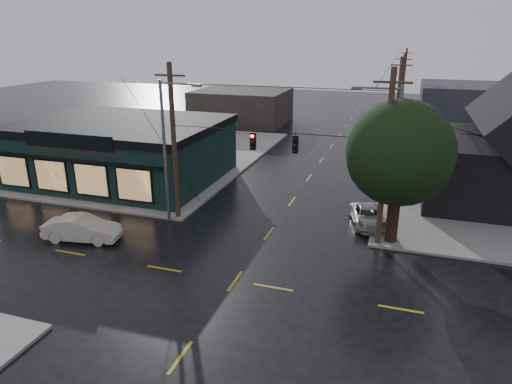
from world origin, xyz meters
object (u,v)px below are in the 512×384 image
(utility_pole_nw, at_px, (179,218))
(suv_silver, at_px, (368,216))
(sedan_cream, at_px, (82,229))
(corner_tree, at_px, (400,153))
(utility_pole_ne, at_px, (377,244))

(utility_pole_nw, distance_m, suv_silver, 12.53)
(sedan_cream, relative_size, suv_silver, 1.07)
(utility_pole_nw, xyz_separation_m, sedan_cream, (-3.85, -4.85, 0.75))
(corner_tree, bearing_deg, utility_pole_ne, -145.09)
(utility_pole_ne, relative_size, sedan_cream, 2.23)
(sedan_cream, xyz_separation_m, suv_silver, (16.05, 7.64, -0.16))
(utility_pole_nw, bearing_deg, corner_tree, 2.09)
(sedan_cream, height_order, suv_silver, sedan_cream)
(sedan_cream, distance_m, suv_silver, 17.78)
(corner_tree, height_order, utility_pole_nw, corner_tree)
(utility_pole_nw, height_order, utility_pole_ne, same)
(corner_tree, xyz_separation_m, utility_pole_ne, (-0.72, -0.50, -5.46))
(corner_tree, xyz_separation_m, utility_pole_nw, (-13.72, -0.50, -5.46))
(corner_tree, bearing_deg, suv_silver, 123.45)
(corner_tree, xyz_separation_m, sedan_cream, (-17.57, -5.35, -4.71))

